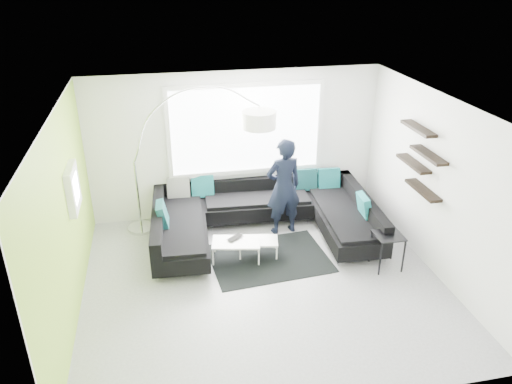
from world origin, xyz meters
The scene contains 9 objects.
ground centered at (0.00, 0.00, 0.00)m, with size 5.50×5.50×0.00m, color gray.
room_shell centered at (0.04, 0.21, 1.81)m, with size 5.54×5.04×2.82m.
sectional_sofa centered at (0.30, 1.35, 0.37)m, with size 4.00×2.61×0.84m.
rug centered at (0.24, 0.64, 0.01)m, with size 1.94×1.41×0.01m, color black.
coffee_table centered at (-0.11, 0.78, 0.17)m, with size 1.02×0.60×0.34m, color silver.
arc_lamp centered at (-1.87, 2.11, 1.35)m, with size 2.54×1.16×2.70m, color white, non-canonical shape.
side_table centered at (2.05, 0.02, 0.30)m, with size 0.44×0.44×0.60m, color black.
person centered at (0.69, 1.50, 0.90)m, with size 0.72×0.53×1.81m, color black.
laptop centered at (-0.28, 0.82, 0.35)m, with size 0.36×0.34×0.02m, color black.
Camera 1 is at (-1.43, -6.31, 4.60)m, focal length 35.00 mm.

